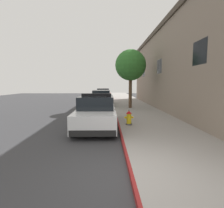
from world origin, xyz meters
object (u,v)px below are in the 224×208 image
at_px(police_cruiser, 97,112).
at_px(street_tree, 131,65).
at_px(fire_hydrant, 129,118).
at_px(parked_car_silver_ahead, 101,98).
at_px(parked_car_dark_far, 103,94).

height_order(police_cruiser, street_tree, street_tree).
height_order(police_cruiser, fire_hydrant, police_cruiser).
relative_size(parked_car_silver_ahead, street_tree, 0.98).
relative_size(parked_car_dark_far, street_tree, 0.98).
relative_size(parked_car_silver_ahead, fire_hydrant, 6.37).
relative_size(parked_car_silver_ahead, parked_car_dark_far, 1.00).
bearing_deg(fire_hydrant, parked_car_silver_ahead, 100.53).
distance_m(parked_car_dark_far, fire_hydrant, 17.39).
distance_m(police_cruiser, fire_hydrant, 1.65).
bearing_deg(street_tree, parked_car_silver_ahead, 135.31).
height_order(fire_hydrant, street_tree, street_tree).
xyz_separation_m(parked_car_silver_ahead, fire_hydrant, (1.71, -9.18, -0.26)).
bearing_deg(fire_hydrant, parked_car_dark_far, 95.76).
bearing_deg(parked_car_silver_ahead, street_tree, -44.69).
bearing_deg(parked_car_dark_far, street_tree, -76.23).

